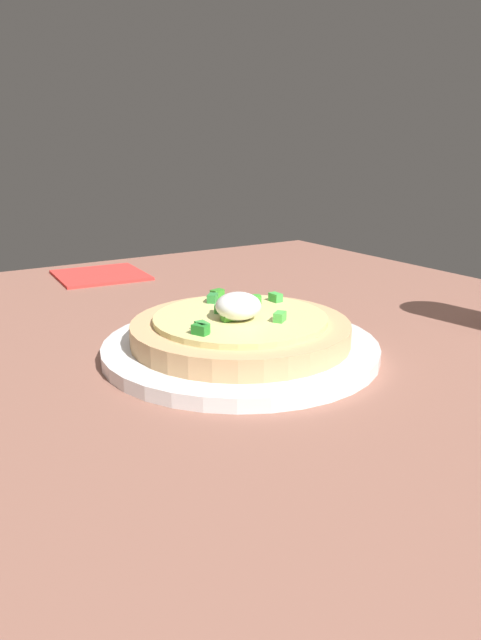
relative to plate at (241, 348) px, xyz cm
name	(u,v)px	position (x,y,z in cm)	size (l,w,h in cm)	color
dining_table	(166,360)	(-4.53, 5.97, -2.15)	(98.14, 85.06, 3.10)	#89594A
plate	(241,348)	(0.00, 0.00, 0.00)	(24.40, 24.40, 1.20)	white
pizza	(240,328)	(-0.03, -0.02, 1.83)	(19.33, 19.33, 4.73)	tan
napkin	(100,275)	(0.56, 37.73, -0.40)	(11.86, 11.86, 0.40)	red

